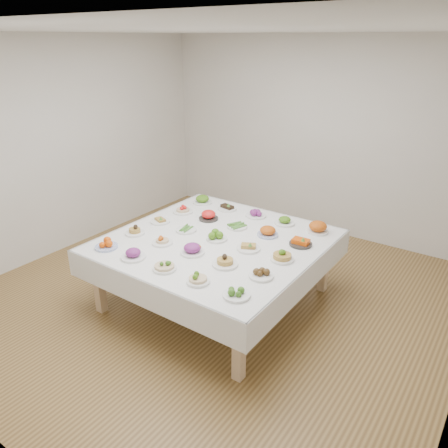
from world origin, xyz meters
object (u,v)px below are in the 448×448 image
Objects in this scene: dish_12 at (217,235)px; display_table at (216,245)px; dish_24 at (318,227)px; dish_0 at (106,243)px.

display_table is at bearing -141.33° from dish_12.
display_table is at bearing -135.12° from dish_24.
display_table is 9.47× the size of dish_24.
dish_0 and dish_12 have the same top height.
dish_12 is at bearing 45.21° from dish_0.
dish_24 reaches higher than dish_0.
dish_0 is at bearing -134.93° from dish_24.
dish_12 is 0.98× the size of dish_24.
dish_24 is at bearing 44.93° from dish_12.
dish_12 is (0.81, 0.81, 0.00)m from dish_0.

